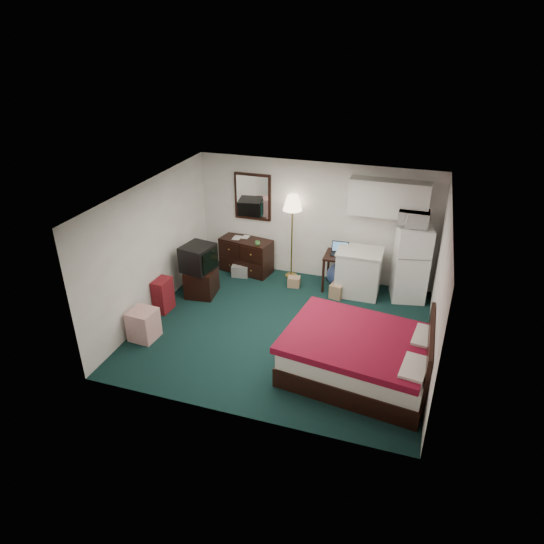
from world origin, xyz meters
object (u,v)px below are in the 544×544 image
(tv_stand, at_px, (202,282))
(desk, at_px, (339,272))
(fridge, at_px, (411,263))
(bed, at_px, (359,356))
(suitcase, at_px, (163,295))
(kitchen_counter, at_px, (358,273))
(dresser, at_px, (246,255))
(floor_lamp, at_px, (292,237))

(tv_stand, bearing_deg, desk, 17.09)
(tv_stand, bearing_deg, fridge, 10.04)
(bed, bearing_deg, suitcase, 176.28)
(desk, height_order, suitcase, desk)
(kitchen_counter, xyz_separation_m, bed, (0.43, -2.56, -0.12))
(kitchen_counter, distance_m, suitcase, 3.84)
(dresser, xyz_separation_m, fridge, (3.46, -0.10, 0.38))
(floor_lamp, height_order, suitcase, floor_lamp)
(dresser, relative_size, desk, 1.47)
(kitchen_counter, xyz_separation_m, tv_stand, (-2.98, -1.00, -0.18))
(floor_lamp, bearing_deg, tv_stand, -138.70)
(dresser, height_order, tv_stand, dresser)
(dresser, distance_m, floor_lamp, 1.14)
(desk, relative_size, bed, 0.35)
(dresser, xyz_separation_m, kitchen_counter, (2.48, -0.25, 0.08))
(floor_lamp, distance_m, desk, 1.22)
(dresser, xyz_separation_m, suitcase, (-0.91, -2.04, -0.05))
(dresser, xyz_separation_m, tv_stand, (-0.49, -1.25, -0.10))
(floor_lamp, relative_size, desk, 2.41)
(fridge, xyz_separation_m, suitcase, (-4.37, -1.94, -0.43))
(desk, bearing_deg, floor_lamp, 167.85)
(desk, xyz_separation_m, suitcase, (-2.99, -1.89, -0.05))
(kitchen_counter, distance_m, tv_stand, 3.15)
(tv_stand, bearing_deg, dresser, 62.29)
(dresser, bearing_deg, desk, 6.84)
(tv_stand, bearing_deg, bed, -30.77)
(kitchen_counter, bearing_deg, dresser, 173.83)
(bed, height_order, suitcase, bed)
(kitchen_counter, xyz_separation_m, suitcase, (-3.40, -1.79, -0.13))
(kitchen_counter, bearing_deg, floor_lamp, 167.40)
(desk, distance_m, bed, 2.79)
(floor_lamp, bearing_deg, kitchen_counter, -12.13)
(dresser, distance_m, kitchen_counter, 2.50)
(desk, relative_size, suitcase, 1.16)
(floor_lamp, distance_m, kitchen_counter, 1.58)
(fridge, bearing_deg, tv_stand, -175.07)
(desk, relative_size, tv_stand, 1.25)
(tv_stand, height_order, suitcase, suitcase)
(desk, distance_m, suitcase, 3.54)
(floor_lamp, relative_size, kitchen_counter, 1.98)
(fridge, bearing_deg, floor_lamp, 164.80)
(desk, xyz_separation_m, bed, (0.84, -2.67, -0.03))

